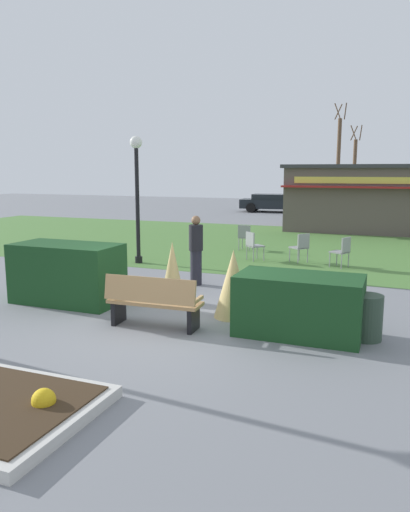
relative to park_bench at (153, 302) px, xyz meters
The scene contains 19 objects.
ground_plane 0.49m from the park_bench, 46.49° to the left, with size 80.00×80.00×0.00m, color slate.
lawn_patch 10.77m from the park_bench, 89.61° to the left, with size 36.00×12.00×0.01m, color #4C7A38.
park_bench is the anchor object (origin of this frame).
hedge_left 2.63m from the park_bench, 160.42° to the left, with size 2.26×1.10×1.25m, color #19421E.
hedge_right 2.52m from the park_bench, 13.54° to the left, with size 2.08×1.10×1.03m, color #19421E.
ornamental_grass_behind_left 1.60m from the park_bench, 46.41° to the left, with size 0.73×0.73×1.30m, color tan.
ornamental_grass_behind_right 1.79m from the park_bench, 104.17° to the left, with size 0.54×0.54×1.30m, color tan.
lamppost_mid 6.63m from the park_bench, 121.40° to the left, with size 0.36×0.36×3.74m.
trash_bin 3.62m from the park_bench, 11.99° to the left, with size 0.52×0.52×0.75m, color #2D4233.
food_kiosk 16.93m from the park_bench, 76.81° to the left, with size 9.96×4.24×3.02m.
cafe_chair_west 8.94m from the park_bench, 96.54° to the left, with size 0.45×0.45×0.89m.
cafe_chair_east 7.31m from the park_bench, 70.09° to the left, with size 0.58×0.58×0.89m.
cafe_chair_center 7.35m from the park_bench, 80.34° to the left, with size 0.62×0.62×0.89m.
cafe_chair_north 7.07m from the park_bench, 91.71° to the left, with size 0.62×0.62×0.89m.
person_strolling 3.46m from the park_bench, 99.86° to the left, with size 0.34×0.34×1.69m.
parked_car_west_slot 25.46m from the park_bench, 99.22° to the left, with size 4.36×2.39×1.20m.
parked_car_center_slot 25.16m from the park_bench, 87.76° to the left, with size 4.20×2.07×1.20m.
tree_left_bg 33.03m from the park_bench, 89.18° to the left, with size 0.91×0.96×6.17m.
tree_right_bg 30.46m from the park_bench, 90.88° to the left, with size 0.91×0.96×7.53m.
Camera 1 is at (3.86, -7.56, 2.75)m, focal length 34.65 mm.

